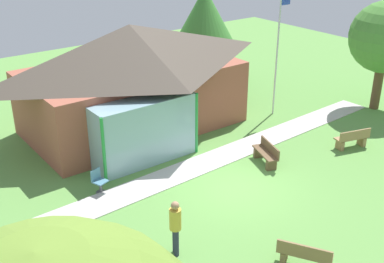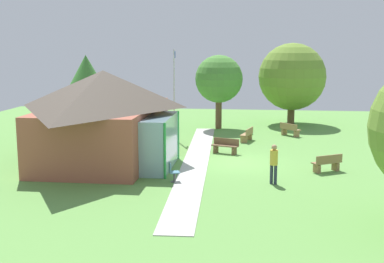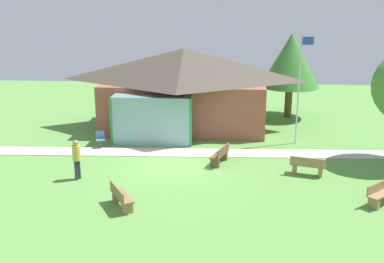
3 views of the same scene
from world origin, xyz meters
name	(u,v)px [view 1 (image 1 of 3)]	position (x,y,z in m)	size (l,w,h in m)	color
ground_plane	(235,186)	(0.00, 0.00, 0.00)	(44.00, 44.00, 0.00)	#609947
pavilion	(132,77)	(-0.17, 6.65, 2.44)	(10.17, 6.91, 4.67)	#A35642
footpath	(200,165)	(0.00, 2.02, 0.01)	(20.70, 1.30, 0.03)	#BCB7B2
flagpole	(278,50)	(6.12, 4.08, 3.15)	(0.64, 0.08, 5.73)	silver
bench_front_center	(304,256)	(-1.40, -4.39, 0.40)	(1.14, 1.51, 0.84)	olive
bench_rear_near_path	(266,154)	(2.16, 0.61, 0.40)	(0.90, 1.56, 0.84)	brown
bench_mid_right	(352,139)	(5.96, -0.56, 0.40)	(1.56, 0.83, 0.84)	#9E7A51
patio_chair_west	(99,182)	(-4.04, 2.59, 0.42)	(0.56, 0.56, 0.86)	teal
visitor_strolling_lawn	(175,224)	(-3.85, -1.77, 1.02)	(0.34, 0.34, 1.74)	#2D3347
tree_behind_pavilion_right	(204,19)	(6.39, 9.88, 3.64)	(3.74, 3.74, 5.35)	brown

